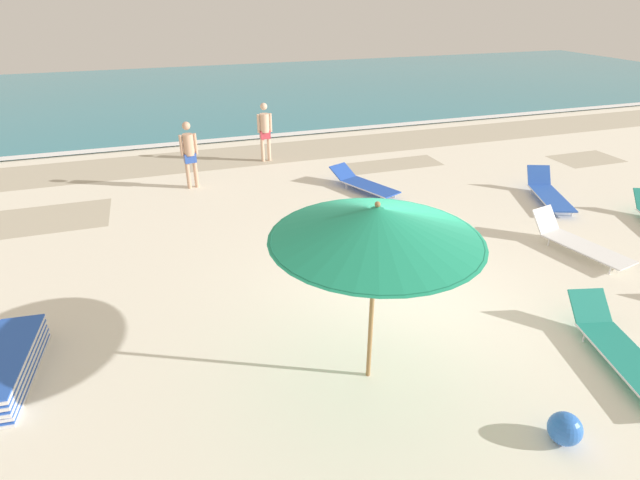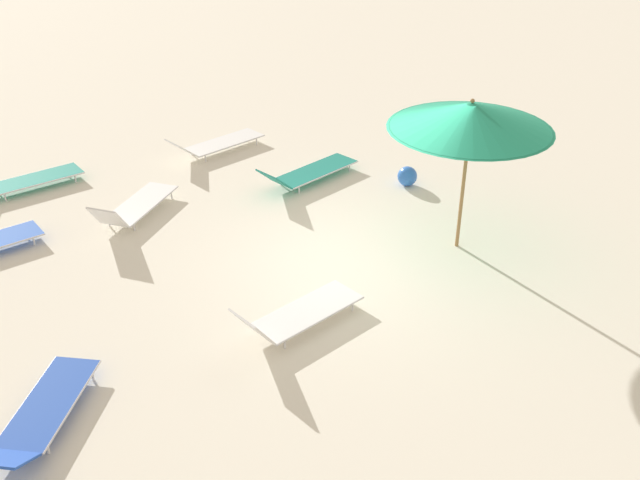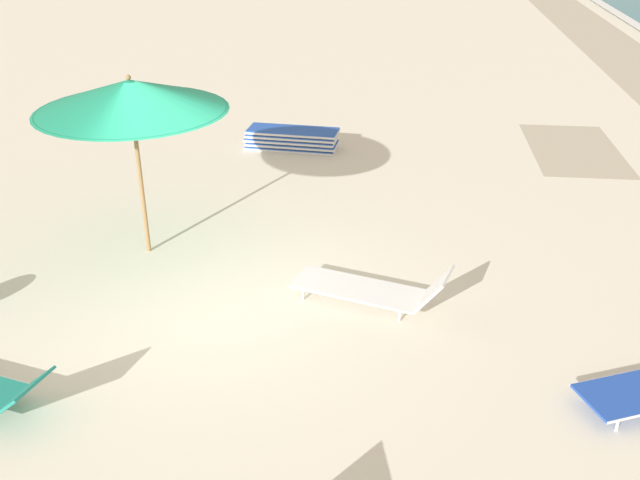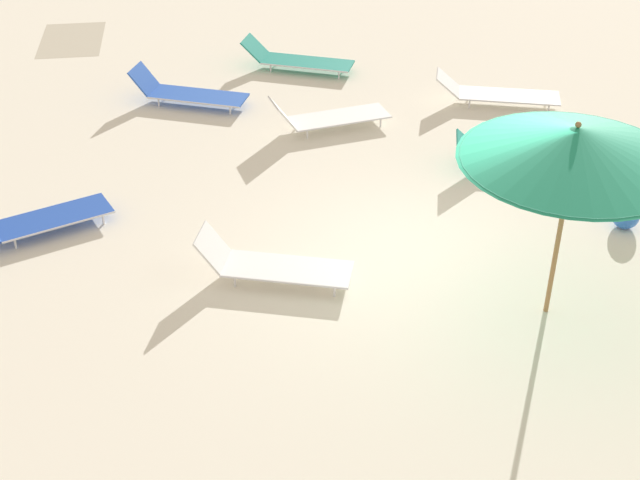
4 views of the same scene
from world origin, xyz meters
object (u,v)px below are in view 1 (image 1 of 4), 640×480
at_px(beachgoer_shoreline_child, 189,151).
at_px(lounger_stack, 7,368).
at_px(beach_ball, 565,429).
at_px(sun_lounger_beside_umbrella, 364,183).
at_px(sun_lounger_under_umbrella, 549,193).
at_px(sun_lounger_near_water_right, 578,242).
at_px(sun_lounger_mid_beach_pair_a, 623,351).
at_px(beachgoer_wading_adult, 265,129).
at_px(sun_lounger_mid_beach_solo, 354,244).
at_px(beach_umbrella, 377,224).

bearing_deg(beachgoer_shoreline_child, lounger_stack, -123.36).
bearing_deg(beach_ball, beachgoer_shoreline_child, 108.26).
bearing_deg(lounger_stack, sun_lounger_beside_umbrella, 39.58).
distance_m(lounger_stack, sun_lounger_under_umbrella, 11.80).
height_order(sun_lounger_under_umbrella, sun_lounger_near_water_right, sun_lounger_near_water_right).
distance_m(sun_lounger_beside_umbrella, sun_lounger_mid_beach_pair_a, 7.45).
height_order(beachgoer_wading_adult, beach_ball, beachgoer_wading_adult).
bearing_deg(sun_lounger_near_water_right, sun_lounger_under_umbrella, 48.90).
bearing_deg(sun_lounger_beside_umbrella, lounger_stack, -168.51).
relative_size(sun_lounger_mid_beach_solo, beachgoer_wading_adult, 1.18).
relative_size(lounger_stack, sun_lounger_mid_beach_pair_a, 0.81).
height_order(sun_lounger_under_umbrella, sun_lounger_beside_umbrella, sun_lounger_under_umbrella).
distance_m(beach_umbrella, beach_ball, 3.25).
distance_m(sun_lounger_beside_umbrella, beachgoer_wading_adult, 3.86).
height_order(lounger_stack, beach_ball, lounger_stack).
bearing_deg(sun_lounger_under_umbrella, sun_lounger_mid_beach_pair_a, -100.16).
distance_m(sun_lounger_under_umbrella, beachgoer_wading_adult, 8.08).
distance_m(beach_umbrella, lounger_stack, 5.32).
distance_m(sun_lounger_mid_beach_pair_a, beachgoer_wading_adult, 11.05).
distance_m(lounger_stack, beach_ball, 7.16).
bearing_deg(sun_lounger_near_water_right, beachgoer_shoreline_child, 126.83).
bearing_deg(sun_lounger_mid_beach_pair_a, beachgoer_wading_adult, 118.45).
distance_m(beachgoer_wading_adult, beachgoer_shoreline_child, 2.88).
relative_size(beach_umbrella, beachgoer_shoreline_child, 1.47).
xyz_separation_m(sun_lounger_beside_umbrella, sun_lounger_near_water_right, (2.76, -4.50, 0.02)).
bearing_deg(beachgoer_wading_adult, sun_lounger_under_umbrella, -43.34).
xyz_separation_m(lounger_stack, sun_lounger_under_umbrella, (11.44, 2.91, 0.01)).
distance_m(sun_lounger_under_umbrella, beach_ball, 7.95).
xyz_separation_m(sun_lounger_mid_beach_pair_a, beachgoer_wading_adult, (-2.68, 10.69, 0.79)).
xyz_separation_m(beach_umbrella, sun_lounger_near_water_right, (5.44, 1.99, -2.09)).
distance_m(sun_lounger_mid_beach_pair_a, beach_ball, 1.98).
relative_size(lounger_stack, sun_lounger_beside_umbrella, 0.89).
distance_m(beachgoer_wading_adult, beach_ball, 11.61).
distance_m(beach_umbrella, beachgoer_shoreline_child, 8.40).
relative_size(beach_umbrella, sun_lounger_near_water_right, 1.22).
relative_size(lounger_stack, sun_lounger_mid_beach_solo, 0.92).
xyz_separation_m(sun_lounger_beside_umbrella, beachgoer_wading_adult, (-1.86, 3.29, 0.79)).
bearing_deg(sun_lounger_mid_beach_solo, sun_lounger_under_umbrella, 27.46).
bearing_deg(sun_lounger_under_umbrella, sun_lounger_near_water_right, -97.75).
relative_size(beachgoer_wading_adult, beach_ball, 4.52).
xyz_separation_m(sun_lounger_under_umbrella, sun_lounger_near_water_right, (-1.34, -2.38, 0.00)).
distance_m(sun_lounger_mid_beach_solo, beach_ball, 5.12).
xyz_separation_m(sun_lounger_under_umbrella, beach_ball, (-5.05, -6.13, -0.02)).
relative_size(beach_umbrella, sun_lounger_mid_beach_pair_a, 1.10).
relative_size(sun_lounger_under_umbrella, sun_lounger_near_water_right, 1.02).
relative_size(lounger_stack, beachgoer_wading_adult, 1.09).
height_order(sun_lounger_under_umbrella, sun_lounger_mid_beach_solo, sun_lounger_mid_beach_solo).
bearing_deg(sun_lounger_mid_beach_pair_a, lounger_stack, 178.22).
xyz_separation_m(sun_lounger_mid_beach_pair_a, beachgoer_shoreline_child, (-5.06, 9.06, 0.79)).
height_order(sun_lounger_under_umbrella, beach_ball, sun_lounger_under_umbrella).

